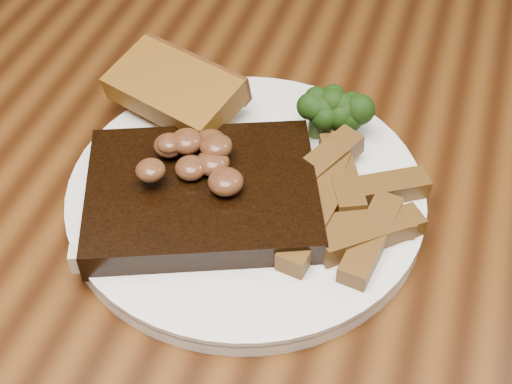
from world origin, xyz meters
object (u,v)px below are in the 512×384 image
at_px(potato_wedges, 340,213).
at_px(garlic_bread, 176,109).
at_px(chair_far, 385,43).
at_px(steak, 203,195).
at_px(dining_table, 238,295).
at_px(plate, 246,196).

bearing_deg(potato_wedges, garlic_bread, 155.13).
bearing_deg(chair_far, steak, 84.51).
bearing_deg(chair_far, dining_table, 86.53).
bearing_deg(plate, dining_table, -92.80).
relative_size(chair_far, garlic_bread, 8.14).
xyz_separation_m(steak, potato_wedges, (0.10, 0.01, -0.00)).
xyz_separation_m(plate, potato_wedges, (0.07, -0.01, 0.02)).
bearing_deg(dining_table, garlic_bread, 133.69).
height_order(chair_far, steak, chair_far).
height_order(dining_table, chair_far, chair_far).
bearing_deg(dining_table, potato_wedges, 8.79).
relative_size(dining_table, chair_far, 1.88).
xyz_separation_m(chair_far, potato_wedges, (0.05, -0.66, 0.31)).
distance_m(dining_table, garlic_bread, 0.16).
bearing_deg(potato_wedges, steak, -172.48).
height_order(dining_table, steak, steak).
distance_m(dining_table, plate, 0.10).
xyz_separation_m(chair_far, garlic_bread, (-0.10, -0.59, 0.31)).
bearing_deg(dining_table, steak, -176.53).
bearing_deg(potato_wedges, plate, 171.36).
xyz_separation_m(plate, steak, (-0.03, -0.02, 0.02)).
bearing_deg(plate, garlic_bread, 143.16).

